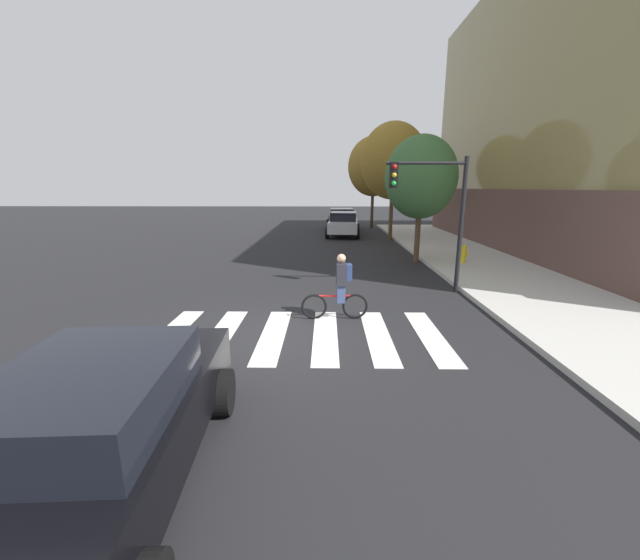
# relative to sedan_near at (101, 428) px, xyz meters

# --- Properties ---
(ground_plane) EXTENTS (120.00, 120.00, 0.00)m
(ground_plane) POSITION_rel_sedan_near_xyz_m (1.22, 4.65, -0.82)
(ground_plane) COLOR black
(crosswalk_stripes) EXTENTS (6.53, 3.26, 0.01)m
(crosswalk_stripes) POSITION_rel_sedan_near_xyz_m (1.77, 4.65, -0.81)
(crosswalk_stripes) COLOR silver
(crosswalk_stripes) RESTS_ON ground
(sedan_near) EXTENTS (2.39, 4.71, 1.59)m
(sedan_near) POSITION_rel_sedan_near_xyz_m (0.00, 0.00, 0.00)
(sedan_near) COLOR black
(sedan_near) RESTS_ON ground
(sedan_mid) EXTENTS (2.51, 4.89, 1.65)m
(sedan_mid) POSITION_rel_sedan_near_xyz_m (3.54, 22.99, 0.03)
(sedan_mid) COLOR #B7B7BC
(sedan_mid) RESTS_ON ground
(sedan_far) EXTENTS (2.35, 4.86, 1.67)m
(sedan_far) POSITION_rel_sedan_near_xyz_m (3.56, 27.00, 0.04)
(sedan_far) COLOR black
(sedan_far) RESTS_ON ground
(cyclist) EXTENTS (1.71, 0.37, 1.69)m
(cyclist) POSITION_rel_sedan_near_xyz_m (2.72, 5.81, 0.02)
(cyclist) COLOR black
(cyclist) RESTS_ON ground
(traffic_light_near) EXTENTS (2.47, 0.28, 4.20)m
(traffic_light_near) POSITION_rel_sedan_near_xyz_m (5.73, 8.44, 2.04)
(traffic_light_near) COLOR black
(traffic_light_near) RESTS_ON ground
(fire_hydrant) EXTENTS (0.33, 0.22, 0.78)m
(fire_hydrant) POSITION_rel_sedan_near_xyz_m (8.26, 12.66, -0.29)
(fire_hydrant) COLOR gold
(fire_hydrant) RESTS_ON sidewalk
(street_tree_near) EXTENTS (3.09, 3.09, 5.49)m
(street_tree_near) POSITION_rel_sedan_near_xyz_m (6.45, 13.55, 2.88)
(street_tree_near) COLOR #4C3823
(street_tree_near) RESTS_ON ground
(street_tree_mid) EXTENTS (4.04, 4.04, 7.19)m
(street_tree_mid) POSITION_rel_sedan_near_xyz_m (6.48, 21.06, 4.04)
(street_tree_mid) COLOR #4C3823
(street_tree_mid) RESTS_ON ground
(street_tree_far) EXTENTS (4.08, 4.08, 7.26)m
(street_tree_far) POSITION_rel_sedan_near_xyz_m (6.13, 28.36, 4.08)
(street_tree_far) COLOR #4C3823
(street_tree_far) RESTS_ON ground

